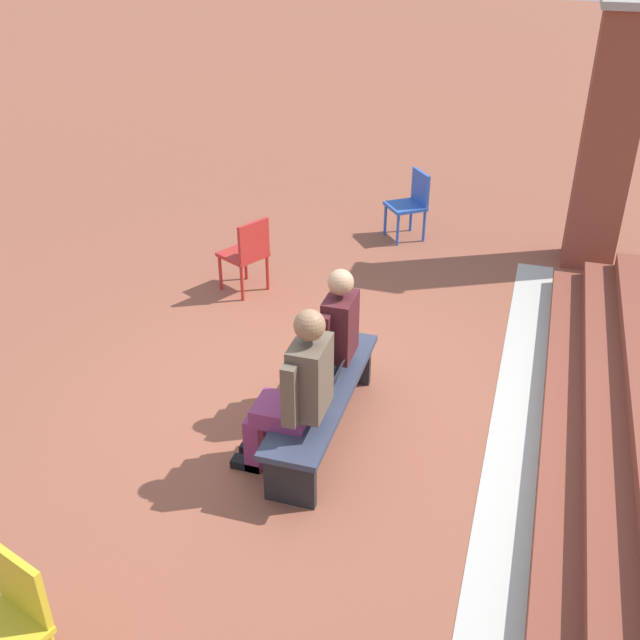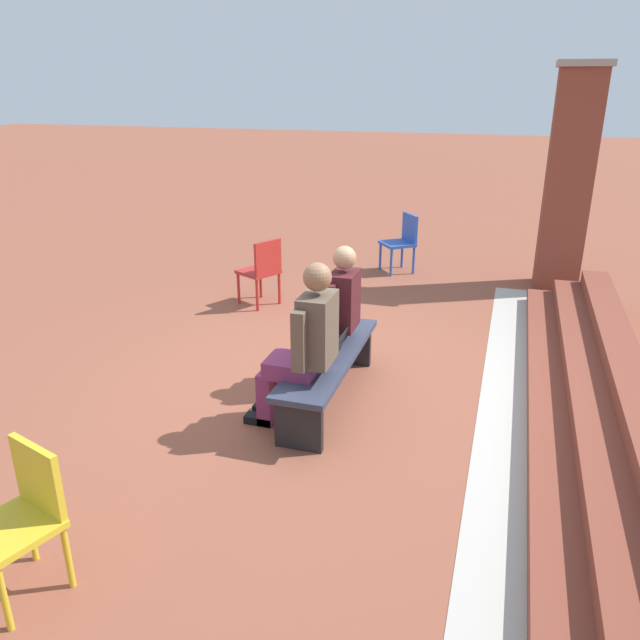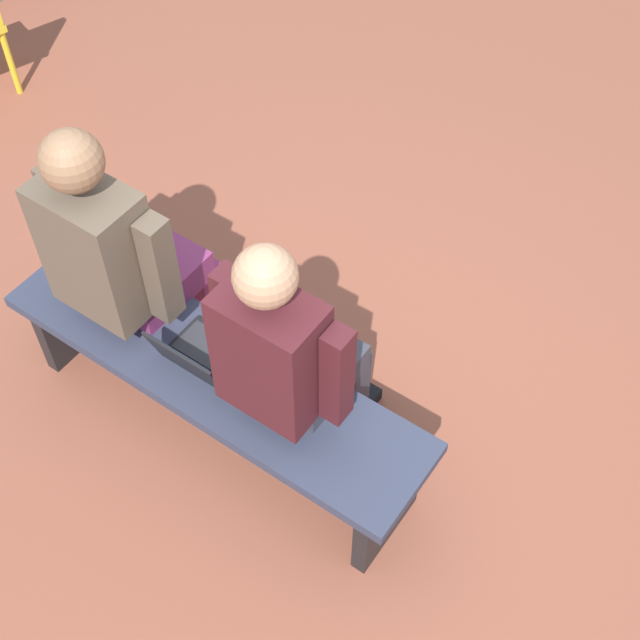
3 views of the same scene
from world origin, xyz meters
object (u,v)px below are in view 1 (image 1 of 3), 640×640
plastic_chair_near_bench_right (411,201)px  plastic_chair_far_left (247,251)px  person_student (327,338)px  bench (323,398)px  laptop (323,385)px  plastic_chair_by_pillar (8,619)px  person_adult (295,389)px

plastic_chair_near_bench_right → plastic_chair_far_left: same height
person_student → plastic_chair_near_bench_right: bearing=-179.3°
bench → plastic_chair_far_left: 2.61m
laptop → plastic_chair_by_pillar: size_ratio=0.38×
laptop → plastic_chair_far_left: 2.64m
laptop → person_student: bearing=-167.8°
bench → plastic_chair_by_pillar: 2.71m
person_adult → laptop: size_ratio=4.30×
plastic_chair_near_bench_right → plastic_chair_far_left: bearing=-34.7°
bench → person_adult: bearing=-8.7°
person_adult → plastic_chair_by_pillar: 2.27m
person_student → person_adult: (0.78, -0.00, 0.03)m
plastic_chair_by_pillar → bench: bearing=159.4°
plastic_chair_by_pillar → plastic_chair_near_bench_right: same height
bench → person_adult: size_ratio=1.31×
laptop → plastic_chair_near_bench_right: 4.17m
person_student → plastic_chair_by_pillar: person_student is taller
person_student → plastic_chair_by_pillar: (2.86, -0.89, -0.22)m
person_student → plastic_chair_by_pillar: 3.00m
plastic_chair_far_left → bench: bearing=34.7°
laptop → plastic_chair_by_pillar: bearing=-21.1°
person_adult → plastic_chair_near_bench_right: (-4.59, -0.04, -0.25)m
bench → laptop: 0.15m
bench → person_student: bearing=-168.6°
person_student → plastic_chair_by_pillar: size_ratio=1.57×
plastic_chair_by_pillar → plastic_chair_far_left: 4.71m
person_adult → person_student: bearing=179.7°
plastic_chair_near_bench_right → plastic_chair_far_left: (1.99, -1.38, 0.00)m
person_adult → bench: bearing=171.3°
bench → plastic_chair_far_left: bearing=-145.3°
person_student → person_adult: 0.78m
bench → laptop: (0.03, 0.01, 0.15)m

